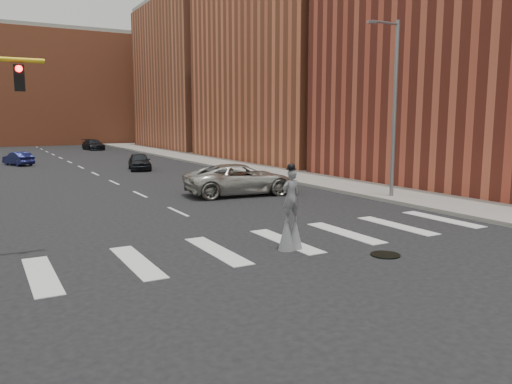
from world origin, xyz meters
name	(u,v)px	position (x,y,z in m)	size (l,w,h in m)	color
ground_plane	(268,253)	(0.00, 0.00, 0.00)	(160.00, 160.00, 0.00)	black
sidewalk_right	(246,166)	(12.50, 25.00, 0.09)	(5.00, 90.00, 0.18)	gray
manhole	(385,255)	(3.00, -2.00, 0.02)	(0.90, 0.90, 0.04)	black
building_near	(504,9)	(22.00, 8.00, 11.00)	(16.00, 20.00, 22.00)	#9A3A2A
building_mid	(305,40)	(22.00, 30.00, 12.00)	(16.00, 22.00, 24.00)	#C3613D
building_far	(209,78)	(22.00, 54.00, 10.00)	(16.00, 22.00, 20.00)	#BB6345
building_backdrop	(66,90)	(6.00, 78.00, 9.00)	(26.00, 14.00, 18.00)	#C3613D
streetlight	(393,104)	(10.90, 6.00, 4.90)	(2.05, 0.20, 9.00)	slate
stilt_performer	(291,217)	(0.85, 0.02, 1.07)	(0.84, 0.53, 2.77)	black
suv_crossing	(241,179)	(4.84, 11.19, 0.85)	(2.83, 6.14, 1.71)	#B6B3AC
car_near	(139,161)	(3.83, 27.29, 0.70)	(1.64, 4.09, 1.39)	black
car_mid	(18,159)	(-4.58, 36.62, 0.61)	(1.30, 3.73, 1.23)	#171B51
car_far	(93,145)	(6.00, 56.91, 0.71)	(1.99, 4.91, 1.42)	black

